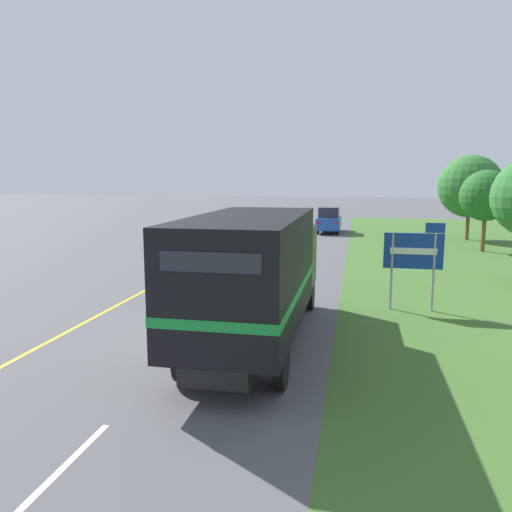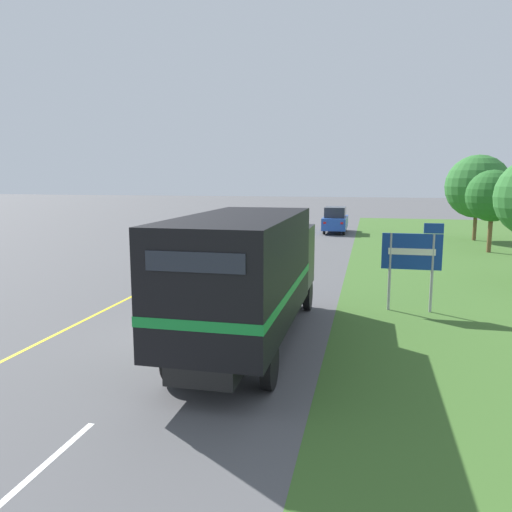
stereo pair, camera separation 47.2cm
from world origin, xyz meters
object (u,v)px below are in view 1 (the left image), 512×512
object	(u,v)px
horse_trailer_truck	(256,272)
highway_sign	(414,254)
roadside_tree_far	(470,186)
lead_car_blue_ahead	(329,220)
lead_car_white	(237,238)
roadside_tree_mid	(486,196)

from	to	relation	value
horse_trailer_truck	highway_sign	xyz separation A→B (m)	(4.33, 4.40, -0.08)
horse_trailer_truck	highway_sign	size ratio (longest dim) A/B	2.98
roadside_tree_far	lead_car_blue_ahead	bearing A→B (deg)	163.98
highway_sign	roadside_tree_far	distance (m)	21.07
highway_sign	roadside_tree_far	size ratio (longest dim) A/B	0.49
lead_car_blue_ahead	roadside_tree_far	world-z (taller)	roadside_tree_far
lead_car_white	lead_car_blue_ahead	distance (m)	14.19
lead_car_blue_ahead	highway_sign	distance (m)	23.35
lead_car_white	roadside_tree_mid	distance (m)	14.63
lead_car_white	lead_car_blue_ahead	bearing A→B (deg)	72.99
roadside_tree_far	roadside_tree_mid	bearing A→B (deg)	-92.82
highway_sign	roadside_tree_far	bearing A→B (deg)	74.24
horse_trailer_truck	lead_car_blue_ahead	world-z (taller)	horse_trailer_truck
highway_sign	roadside_tree_mid	xyz separation A→B (m)	(5.42, 14.42, 1.40)
horse_trailer_truck	roadside_tree_mid	world-z (taller)	roadside_tree_mid
roadside_tree_far	highway_sign	bearing A→B (deg)	-105.76
lead_car_white	roadside_tree_far	bearing A→B (deg)	37.89
lead_car_blue_ahead	highway_sign	world-z (taller)	highway_sign
lead_car_white	highway_sign	size ratio (longest dim) A/B	1.34
roadside_tree_far	horse_trailer_truck	bearing A→B (deg)	-112.19
lead_car_blue_ahead	roadside_tree_mid	distance (m)	12.93
horse_trailer_truck	highway_sign	world-z (taller)	horse_trailer_truck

